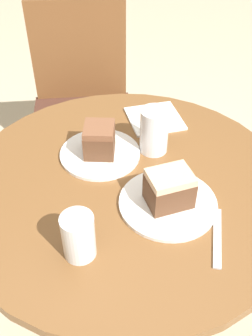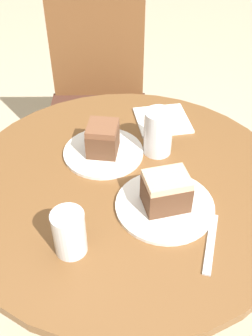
{
  "view_description": "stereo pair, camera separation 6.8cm",
  "coord_description": "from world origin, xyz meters",
  "px_view_note": "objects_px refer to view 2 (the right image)",
  "views": [
    {
      "loc": [
        -0.19,
        -0.75,
        1.46
      ],
      "look_at": [
        0.0,
        0.0,
        0.78
      ],
      "focal_mm": 42.0,
      "sensor_mm": 36.0,
      "label": 1
    },
    {
      "loc": [
        -0.12,
        -0.76,
        1.46
      ],
      "look_at": [
        0.0,
        0.0,
        0.78
      ],
      "focal_mm": 42.0,
      "sensor_mm": 36.0,
      "label": 2
    }
  ],
  "objects_px": {
    "plate_far": "(103,152)",
    "glass_lemonade": "(70,234)",
    "cake_slice_near": "(166,191)",
    "cake_slice_far": "(103,138)",
    "chair": "(98,102)",
    "plate_near": "(165,206)",
    "glass_water": "(158,134)"
  },
  "relations": [
    {
      "from": "plate_far",
      "to": "glass_lemonade",
      "type": "height_order",
      "value": "glass_lemonade"
    },
    {
      "from": "cake_slice_near",
      "to": "cake_slice_far",
      "type": "height_order",
      "value": "cake_slice_near"
    },
    {
      "from": "glass_lemonade",
      "to": "cake_slice_far",
      "type": "bearing_deg",
      "value": 71.66
    },
    {
      "from": "chair",
      "to": "cake_slice_near",
      "type": "height_order",
      "value": "chair"
    },
    {
      "from": "chair",
      "to": "glass_lemonade",
      "type": "bearing_deg",
      "value": -89.96
    },
    {
      "from": "chair",
      "to": "plate_far",
      "type": "height_order",
      "value": "chair"
    },
    {
      "from": "cake_slice_near",
      "to": "plate_far",
      "type": "bearing_deg",
      "value": 118.41
    },
    {
      "from": "plate_near",
      "to": "cake_slice_far",
      "type": "distance_m",
      "value": 0.27
    },
    {
      "from": "plate_near",
      "to": "cake_slice_near",
      "type": "distance_m",
      "value": 0.05
    },
    {
      "from": "plate_far",
      "to": "glass_lemonade",
      "type": "bearing_deg",
      "value": -108.34
    },
    {
      "from": "glass_lemonade",
      "to": "plate_far",
      "type": "bearing_deg",
      "value": 71.66
    },
    {
      "from": "glass_lemonade",
      "to": "glass_water",
      "type": "xyz_separation_m",
      "value": [
        0.26,
        0.31,
        0.01
      ]
    },
    {
      "from": "cake_slice_near",
      "to": "cake_slice_far",
      "type": "bearing_deg",
      "value": 118.41
    },
    {
      "from": "cake_slice_far",
      "to": "glass_water",
      "type": "distance_m",
      "value": 0.16
    },
    {
      "from": "cake_slice_far",
      "to": "plate_far",
      "type": "bearing_deg",
      "value": 71.57
    },
    {
      "from": "cake_slice_near",
      "to": "glass_water",
      "type": "xyz_separation_m",
      "value": [
        0.03,
        0.22,
        0.0
      ]
    },
    {
      "from": "cake_slice_near",
      "to": "glass_water",
      "type": "relative_size",
      "value": 0.85
    },
    {
      "from": "plate_near",
      "to": "cake_slice_near",
      "type": "relative_size",
      "value": 2.16
    },
    {
      "from": "cake_slice_near",
      "to": "glass_lemonade",
      "type": "bearing_deg",
      "value": -158.39
    },
    {
      "from": "plate_near",
      "to": "glass_water",
      "type": "height_order",
      "value": "glass_water"
    },
    {
      "from": "glass_lemonade",
      "to": "glass_water",
      "type": "relative_size",
      "value": 0.84
    },
    {
      "from": "plate_near",
      "to": "plate_far",
      "type": "xyz_separation_m",
      "value": [
        -0.13,
        0.23,
        0.0
      ]
    },
    {
      "from": "glass_lemonade",
      "to": "glass_water",
      "type": "height_order",
      "value": "glass_water"
    },
    {
      "from": "cake_slice_near",
      "to": "cake_slice_far",
      "type": "xyz_separation_m",
      "value": [
        -0.13,
        0.23,
        -0.0
      ]
    },
    {
      "from": "plate_near",
      "to": "cake_slice_far",
      "type": "bearing_deg",
      "value": 118.41
    },
    {
      "from": "chair",
      "to": "plate_near",
      "type": "relative_size",
      "value": 3.69
    },
    {
      "from": "chair",
      "to": "cake_slice_far",
      "type": "relative_size",
      "value": 8.32
    },
    {
      "from": "cake_slice_far",
      "to": "glass_lemonade",
      "type": "distance_m",
      "value": 0.34
    },
    {
      "from": "chair",
      "to": "plate_near",
      "type": "distance_m",
      "value": 1.0
    },
    {
      "from": "chair",
      "to": "plate_far",
      "type": "bearing_deg",
      "value": -85.14
    },
    {
      "from": "chair",
      "to": "cake_slice_near",
      "type": "distance_m",
      "value": 1.01
    },
    {
      "from": "cake_slice_near",
      "to": "glass_water",
      "type": "bearing_deg",
      "value": 82.55
    }
  ]
}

